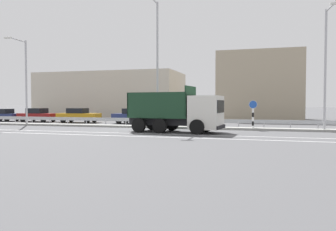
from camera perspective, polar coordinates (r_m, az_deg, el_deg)
ground_plane at (r=27.23m, az=-5.81°, el=-2.38°), size 320.00×320.00×0.00m
lane_strip_0 at (r=22.63m, az=-0.00°, el=-3.28°), size 66.44×0.16×0.01m
lane_strip_1 at (r=20.76m, az=-1.48°, el=-3.77°), size 66.44×0.16×0.01m
median_island at (r=28.85m, az=-4.52°, el=-1.94°), size 36.54×1.10×0.18m
median_guardrail at (r=29.93m, az=-3.73°, el=-0.87°), size 66.44×0.09×0.78m
dump_truck at (r=23.95m, az=3.40°, el=0.21°), size 7.14×3.30×3.38m
median_road_sign at (r=26.99m, az=14.57°, el=0.12°), size 0.66×0.16×2.37m
street_lamp_1 at (r=34.59m, az=-23.70°, el=6.10°), size 0.71×2.69×8.21m
street_lamp_2 at (r=28.60m, az=-1.94°, el=9.78°), size 0.71×2.36×10.86m
street_lamp_3 at (r=27.30m, az=25.81°, el=8.12°), size 0.71×2.43×9.15m
parked_car_1 at (r=43.84m, az=-26.71°, el=0.08°), size 3.94×1.82×1.48m
parked_car_2 at (r=40.83m, az=-21.72°, el=0.08°), size 4.60×2.07×1.57m
parked_car_3 at (r=37.57m, az=-15.31°, el=0.01°), size 4.71×2.01×1.60m
parked_car_4 at (r=34.31m, az=-5.86°, el=-0.11°), size 4.78×2.11×1.60m
background_building_0 at (r=51.75m, az=-9.91°, el=3.48°), size 21.57×9.73×6.75m
background_building_1 at (r=44.65m, az=15.60°, el=4.78°), size 10.17×9.80×8.50m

